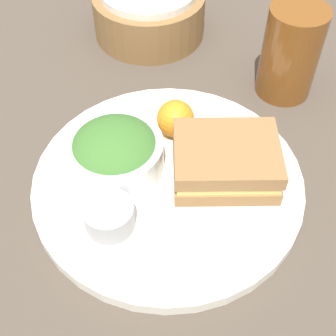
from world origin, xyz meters
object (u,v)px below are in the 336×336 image
Objects in this scene: plate at (168,183)px; bread_basket at (149,11)px; sandwich at (226,161)px; drink_glass at (291,52)px; dressing_cup at (109,216)px; salad_bowl at (115,152)px.

bread_basket is at bearing 85.24° from plate.
drink_glass reaches higher than sandwich.
drink_glass reaches higher than bread_basket.
plate is at bearing 35.22° from dressing_cup.
drink_glass is (0.28, 0.21, 0.03)m from dressing_cup.
bread_basket is at bearing 97.03° from sandwich.
sandwich is 1.03× the size of drink_glass.
bread_basket is (-0.04, 0.34, -0.00)m from sandwich.
drink_glass is at bearing 50.06° from sandwich.
sandwich reaches higher than dressing_cup.
salad_bowl is at bearing -106.16° from bread_basket.
salad_bowl reaches higher than sandwich.
salad_bowl is 2.06× the size of dressing_cup.
bread_basket is (0.09, 0.31, -0.00)m from salad_bowl.
drink_glass is 0.74× the size of bread_basket.
salad_bowl is at bearing 164.42° from sandwich.
plate is at bearing 175.31° from sandwich.
bread_basket reaches higher than dressing_cup.
sandwich is at bearing -82.97° from bread_basket.
dressing_cup is at bearing -101.17° from salad_bowl.
sandwich is 0.76× the size of bread_basket.
sandwich is at bearing 18.32° from dressing_cup.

